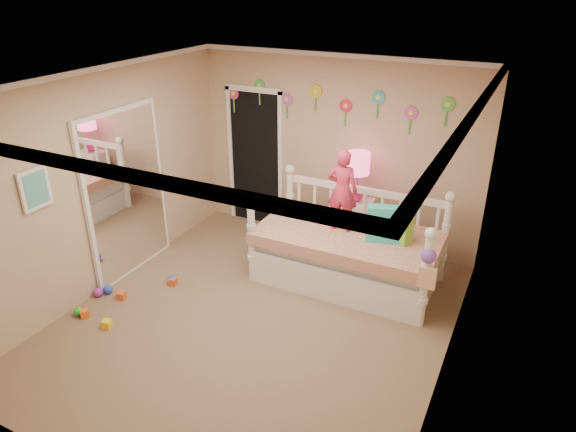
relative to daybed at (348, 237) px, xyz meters
The scene contains 18 objects.
floor 1.51m from the daybed, 115.53° to the right, with size 4.00×4.50×0.01m, color #7F684C.
ceiling 2.43m from the daybed, 115.53° to the right, with size 4.00×4.50×0.01m, color white.
back_wall 1.36m from the daybed, 120.75° to the left, with size 4.00×0.01×2.60m, color tan.
left_wall 2.96m from the daybed, 154.33° to the right, with size 0.01×4.50×2.60m, color tan.
right_wall 2.00m from the daybed, 41.63° to the right, with size 0.01×4.50×2.60m, color tan.
crown_molding 2.40m from the daybed, 115.53° to the right, with size 4.00×4.50×0.06m, color white, non-canonical shape.
daybed is the anchor object (origin of this frame).
pillow_turquoise 0.54m from the daybed, ahead, with size 0.43×0.15×0.43m, color #2ABFD2.
pillow_lime 0.63m from the daybed, ahead, with size 0.36×0.13×0.34m, color #79C23B.
child 0.58m from the daybed, 166.29° to the left, with size 0.37×0.24×1.01m, color #DF3254.
nightstand 0.77m from the daybed, 103.30° to the left, with size 0.46×0.35×0.77m, color white.
table_lamp 0.96m from the daybed, 103.30° to the left, with size 0.30×0.30×0.67m.
closet_doorway 2.14m from the daybed, 151.87° to the left, with size 0.90×0.04×2.07m, color black.
flower_decals 1.80m from the daybed, 124.72° to the left, with size 3.40×0.02×0.50m, color #B2668C, non-canonical shape.
mirror_closet 2.76m from the daybed, 159.65° to the right, with size 0.07×1.30×2.10m, color white.
wall_picture 3.48m from the daybed, 140.07° to the right, with size 0.05×0.34×0.42m, color white.
hanging_bag 1.21m from the daybed, 28.52° to the right, with size 0.20×0.16×0.36m, color beige, non-canonical shape.
toy_scatter 2.75m from the daybed, 143.93° to the right, with size 0.80×1.30×0.11m, color #996666, non-canonical shape.
Camera 1 is at (2.41, -4.07, 3.50)m, focal length 32.37 mm.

